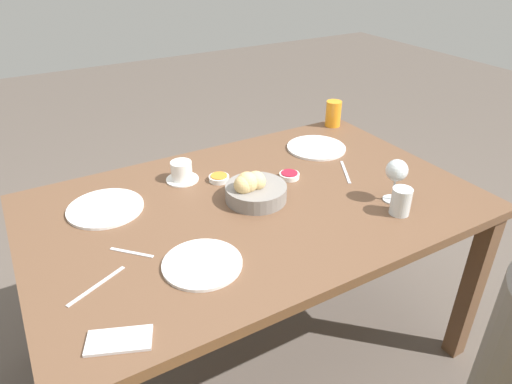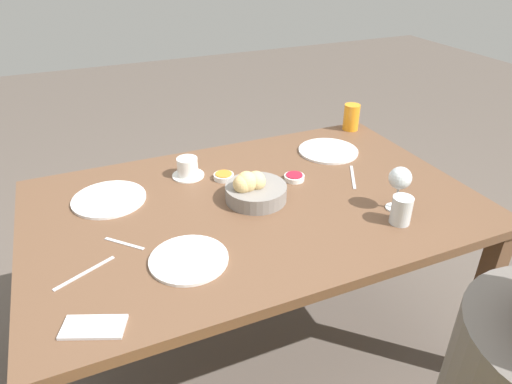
{
  "view_description": "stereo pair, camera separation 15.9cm",
  "coord_description": "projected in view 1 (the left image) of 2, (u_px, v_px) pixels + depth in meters",
  "views": [
    {
      "loc": [
        0.68,
        1.18,
        1.56
      ],
      "look_at": [
        -0.01,
        -0.01,
        0.76
      ],
      "focal_mm": 32.0,
      "sensor_mm": 36.0,
      "label": 1
    },
    {
      "loc": [
        0.54,
        1.25,
        1.56
      ],
      "look_at": [
        -0.01,
        -0.01,
        0.76
      ],
      "focal_mm": 32.0,
      "sensor_mm": 36.0,
      "label": 2
    }
  ],
  "objects": [
    {
      "name": "cell_phone",
      "position": [
        119.0,
        340.0,
        1.05
      ],
      "size": [
        0.17,
        0.13,
        0.01
      ],
      "color": "silver",
      "rests_on": "dining_table"
    },
    {
      "name": "juice_glass",
      "position": [
        333.0,
        114.0,
        2.18
      ],
      "size": [
        0.07,
        0.07,
        0.12
      ],
      "color": "orange",
      "rests_on": "dining_table"
    },
    {
      "name": "water_tumbler",
      "position": [
        401.0,
        201.0,
        1.51
      ],
      "size": [
        0.07,
        0.07,
        0.09
      ],
      "color": "silver",
      "rests_on": "dining_table"
    },
    {
      "name": "ground_plane",
      "position": [
        255.0,
        346.0,
        1.96
      ],
      "size": [
        10.0,
        10.0,
        0.0
      ],
      "primitive_type": "plane",
      "color": "#564C44"
    },
    {
      "name": "knife_silver",
      "position": [
        97.0,
        286.0,
        1.22
      ],
      "size": [
        0.17,
        0.09,
        0.0
      ],
      "color": "#B7B7BC",
      "rests_on": "dining_table"
    },
    {
      "name": "coffee_cup",
      "position": [
        182.0,
        172.0,
        1.71
      ],
      "size": [
        0.12,
        0.12,
        0.08
      ],
      "color": "white",
      "rests_on": "dining_table"
    },
    {
      "name": "plate_far_center",
      "position": [
        202.0,
        264.0,
        1.29
      ],
      "size": [
        0.23,
        0.23,
        0.01
      ],
      "color": "white",
      "rests_on": "dining_table"
    },
    {
      "name": "jam_bowl_honey",
      "position": [
        219.0,
        178.0,
        1.72
      ],
      "size": [
        0.08,
        0.08,
        0.02
      ],
      "color": "white",
      "rests_on": "dining_table"
    },
    {
      "name": "plate_near_right",
      "position": [
        105.0,
        208.0,
        1.55
      ],
      "size": [
        0.26,
        0.26,
        0.01
      ],
      "color": "white",
      "rests_on": "dining_table"
    },
    {
      "name": "plate_near_left",
      "position": [
        316.0,
        148.0,
        1.98
      ],
      "size": [
        0.25,
        0.25,
        0.01
      ],
      "color": "white",
      "rests_on": "dining_table"
    },
    {
      "name": "spoon_coffee",
      "position": [
        132.0,
        253.0,
        1.34
      ],
      "size": [
        0.1,
        0.11,
        0.0
      ],
      "color": "#B7B7BC",
      "rests_on": "dining_table"
    },
    {
      "name": "fork_silver",
      "position": [
        345.0,
        172.0,
        1.79
      ],
      "size": [
        0.1,
        0.17,
        0.0
      ],
      "color": "#B7B7BC",
      "rests_on": "dining_table"
    },
    {
      "name": "wine_glass",
      "position": [
        397.0,
        172.0,
        1.55
      ],
      "size": [
        0.08,
        0.08,
        0.16
      ],
      "color": "silver",
      "rests_on": "dining_table"
    },
    {
      "name": "dining_table",
      "position": [
        255.0,
        221.0,
        1.64
      ],
      "size": [
        1.54,
        0.98,
        0.73
      ],
      "color": "brown",
      "rests_on": "ground_plane"
    },
    {
      "name": "bread_basket",
      "position": [
        254.0,
        189.0,
        1.58
      ],
      "size": [
        0.22,
        0.22,
        0.12
      ],
      "color": "gray",
      "rests_on": "dining_table"
    },
    {
      "name": "jam_bowl_berry",
      "position": [
        289.0,
        175.0,
        1.74
      ],
      "size": [
        0.08,
        0.08,
        0.02
      ],
      "color": "white",
      "rests_on": "dining_table"
    }
  ]
}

